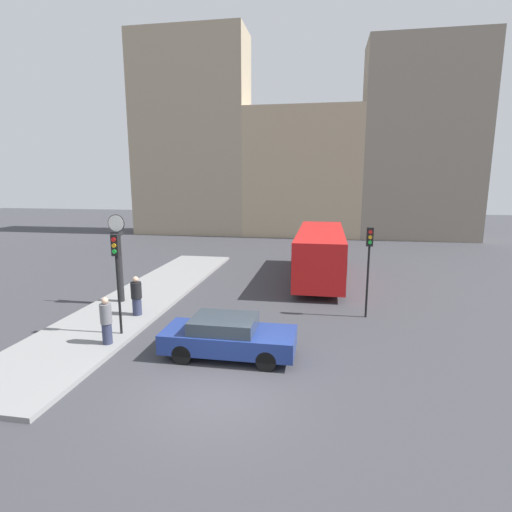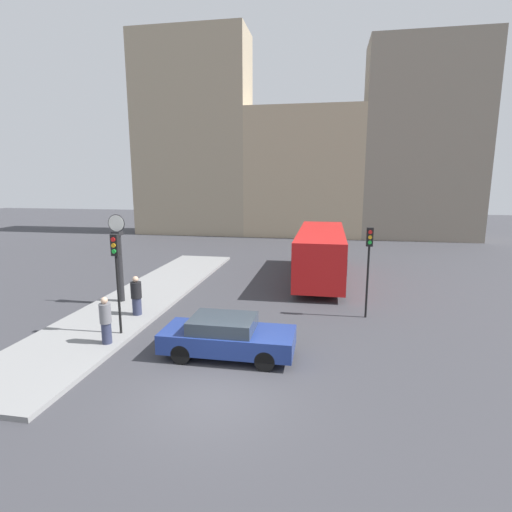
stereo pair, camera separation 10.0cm
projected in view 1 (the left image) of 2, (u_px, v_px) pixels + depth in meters
The scene contains 10 objects.
ground_plane at pixel (215, 395), 10.67m from camera, with size 120.00×120.00×0.00m, color #38383D.
sidewalk_corner at pixel (145, 297), 19.32m from camera, with size 3.59×19.91×0.15m, color gray.
building_row at pixel (294, 148), 39.41m from camera, with size 33.57×5.00×19.87m.
sedan_car at pixel (228, 336), 12.91m from camera, with size 4.27×1.77×1.32m.
bus_distant at pixel (320, 251), 22.80m from camera, with size 2.54×9.58×2.81m.
traffic_light_near at pixel (117, 263), 14.04m from camera, with size 0.26×0.24×3.64m.
traffic_light_far at pixel (369, 254), 16.19m from camera, with size 0.26×0.24×3.77m.
street_clock at pixel (119, 260), 18.00m from camera, with size 0.78×0.40×3.99m.
pedestrian_black_jacket at pixel (136, 296), 16.38m from camera, with size 0.44×0.44×1.63m.
pedestrian_grey_jacket at pixel (106, 321), 13.49m from camera, with size 0.39×0.39×1.64m.
Camera 1 is at (2.76, -9.43, 5.70)m, focal length 28.00 mm.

